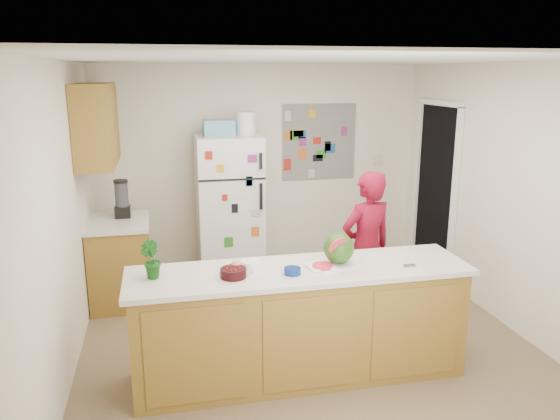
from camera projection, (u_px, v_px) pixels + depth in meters
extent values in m
cube|color=brown|center=(307.00, 344.00, 4.98)|extent=(4.00, 4.50, 0.02)
cube|color=beige|center=(261.00, 167.00, 6.81)|extent=(4.00, 0.02, 2.50)
cube|color=beige|center=(60.00, 224.00, 4.25)|extent=(0.02, 4.50, 2.50)
cube|color=beige|center=(516.00, 199.00, 5.10)|extent=(0.02, 4.50, 2.50)
cube|color=white|center=(311.00, 58.00, 4.37)|extent=(4.00, 4.50, 0.02)
cube|color=black|center=(436.00, 191.00, 6.52)|extent=(0.03, 0.85, 2.04)
cube|color=brown|center=(300.00, 325.00, 4.36)|extent=(2.60, 0.62, 0.88)
cube|color=silver|center=(300.00, 271.00, 4.24)|extent=(2.68, 0.70, 0.04)
cube|color=brown|center=(121.00, 263.00, 5.80)|extent=(0.60, 0.80, 0.86)
cube|color=silver|center=(118.00, 223.00, 5.69)|extent=(0.64, 0.84, 0.04)
cube|color=brown|center=(96.00, 125.00, 5.36)|extent=(0.35, 1.00, 0.80)
cube|color=silver|center=(229.00, 207.00, 6.46)|extent=(0.75, 0.70, 1.70)
cube|color=#5999B2|center=(219.00, 128.00, 6.21)|extent=(0.35, 0.28, 0.18)
cube|color=slate|center=(319.00, 142.00, 6.88)|extent=(0.95, 0.01, 0.95)
imported|color=maroon|center=(366.00, 249.00, 5.22)|extent=(0.63, 0.50, 1.52)
cylinder|color=black|center=(122.00, 200.00, 5.78)|extent=(0.14, 0.14, 0.38)
cube|color=white|center=(332.00, 265.00, 4.30)|extent=(0.45, 0.39, 0.01)
sphere|color=#2D5917|center=(339.00, 248.00, 4.30)|extent=(0.24, 0.24, 0.24)
cylinder|color=red|center=(322.00, 266.00, 4.23)|extent=(0.16, 0.16, 0.02)
cylinder|color=black|center=(233.00, 273.00, 4.05)|extent=(0.20, 0.20, 0.07)
cylinder|color=white|center=(252.00, 264.00, 4.25)|extent=(0.22, 0.22, 0.06)
cylinder|color=navy|center=(292.00, 271.00, 4.12)|extent=(0.13, 0.13, 0.05)
cylinder|color=#B1A98B|center=(237.00, 271.00, 4.16)|extent=(0.32, 0.32, 0.02)
cube|color=silver|center=(320.00, 267.00, 4.25)|extent=(0.21, 0.19, 0.02)
cube|color=gray|center=(409.00, 266.00, 4.29)|extent=(0.10, 0.05, 0.01)
imported|color=#1B4114|center=(151.00, 260.00, 4.02)|extent=(0.20, 0.20, 0.28)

